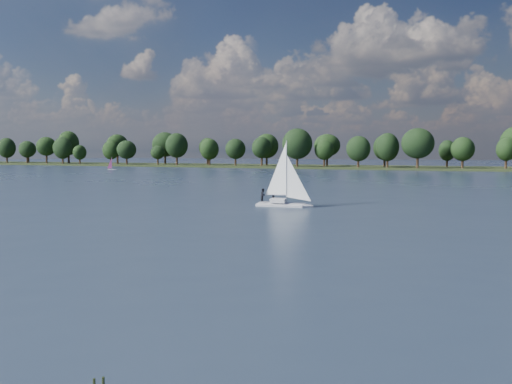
{
  "coord_description": "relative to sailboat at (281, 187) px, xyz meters",
  "views": [
    {
      "loc": [
        17.22,
        -15.93,
        6.92
      ],
      "look_at": [
        -8.2,
        39.89,
        2.5
      ],
      "focal_mm": 40.0,
      "sensor_mm": 36.0,
      "label": 1
    }
  ],
  "objects": [
    {
      "name": "ground",
      "position": [
        9.25,
        50.23,
        -2.41
      ],
      "size": [
        700.0,
        700.0,
        0.0
      ],
      "primitive_type": "plane",
      "color": "#233342",
      "rests_on": "ground"
    },
    {
      "name": "far_shore",
      "position": [
        9.25,
        162.23,
        -2.41
      ],
      "size": [
        660.0,
        40.0,
        1.5
      ],
      "primitive_type": "cube",
      "color": "black",
      "rests_on": "ground"
    },
    {
      "name": "sailboat",
      "position": [
        0.0,
        0.0,
        0.0
      ],
      "size": [
        6.67,
        2.35,
        8.61
      ],
      "rotation": [
        0.0,
        0.0,
        0.08
      ],
      "color": "silver",
      "rests_on": "ground"
    },
    {
      "name": "dinghy_pink",
      "position": [
        -108.21,
        102.49,
        -1.22
      ],
      "size": [
        3.3,
        2.79,
        5.04
      ],
      "rotation": [
        0.0,
        0.0,
        0.59
      ],
      "color": "white",
      "rests_on": "ground"
    },
    {
      "name": "pontoon",
      "position": [
        -156.42,
        143.84,
        -2.41
      ],
      "size": [
        4.35,
        2.86,
        0.5
      ],
      "primitive_type": "cube",
      "rotation": [
        0.0,
        0.0,
        -0.23
      ],
      "color": "slate",
      "rests_on": "ground"
    },
    {
      "name": "treeline",
      "position": [
        -4.96,
        158.59,
        5.73
      ],
      "size": [
        562.38,
        74.34,
        18.92
      ],
      "color": "black",
      "rests_on": "ground"
    }
  ]
}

